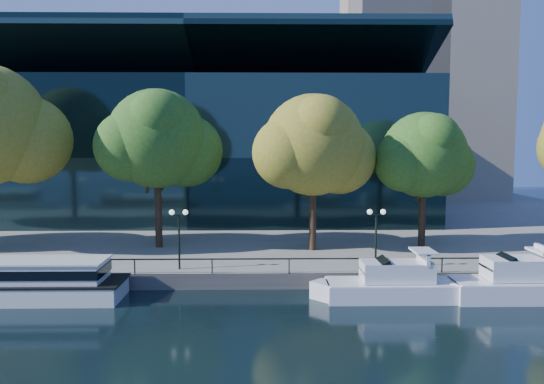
{
  "coord_description": "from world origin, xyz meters",
  "views": [
    {
      "loc": [
        3.31,
        -30.53,
        9.52
      ],
      "look_at": [
        3.97,
        8.0,
        5.86
      ],
      "focal_mm": 35.0,
      "sensor_mm": 36.0,
      "label": 1
    }
  ],
  "objects_px": {
    "tree_2": "(159,141)",
    "tree_3": "(315,147)",
    "cruiser_near": "(397,284)",
    "cruiser_far": "(519,283)",
    "tree_4": "(426,157)",
    "lamp_2": "(376,225)",
    "lamp_1": "(179,225)"
  },
  "relations": [
    {
      "from": "tree_2",
      "to": "tree_3",
      "type": "relative_size",
      "value": 1.04
    },
    {
      "from": "cruiser_near",
      "to": "cruiser_far",
      "type": "bearing_deg",
      "value": -1.8
    },
    {
      "from": "tree_3",
      "to": "cruiser_far",
      "type": "bearing_deg",
      "value": -41.91
    },
    {
      "from": "tree_4",
      "to": "lamp_2",
      "type": "xyz_separation_m",
      "value": [
        -5.55,
        -7.59,
        -4.33
      ]
    },
    {
      "from": "tree_3",
      "to": "tree_4",
      "type": "bearing_deg",
      "value": 8.86
    },
    {
      "from": "lamp_2",
      "to": "cruiser_near",
      "type": "bearing_deg",
      "value": -82.06
    },
    {
      "from": "cruiser_near",
      "to": "tree_4",
      "type": "distance_m",
      "value": 14.46
    },
    {
      "from": "cruiser_near",
      "to": "lamp_1",
      "type": "distance_m",
      "value": 14.58
    },
    {
      "from": "cruiser_far",
      "to": "tree_2",
      "type": "bearing_deg",
      "value": 154.06
    },
    {
      "from": "cruiser_far",
      "to": "tree_3",
      "type": "height_order",
      "value": "tree_3"
    },
    {
      "from": "tree_3",
      "to": "tree_2",
      "type": "bearing_deg",
      "value": 173.77
    },
    {
      "from": "cruiser_far",
      "to": "tree_3",
      "type": "bearing_deg",
      "value": 138.09
    },
    {
      "from": "tree_3",
      "to": "lamp_1",
      "type": "bearing_deg",
      "value": -147.5
    },
    {
      "from": "cruiser_far",
      "to": "tree_4",
      "type": "relative_size",
      "value": 0.92
    },
    {
      "from": "cruiser_far",
      "to": "lamp_1",
      "type": "relative_size",
      "value": 2.49
    },
    {
      "from": "tree_2",
      "to": "tree_4",
      "type": "relative_size",
      "value": 1.17
    },
    {
      "from": "cruiser_near",
      "to": "lamp_2",
      "type": "distance_m",
      "value": 4.88
    },
    {
      "from": "cruiser_far",
      "to": "lamp_1",
      "type": "bearing_deg",
      "value": 169.21
    },
    {
      "from": "tree_4",
      "to": "tree_2",
      "type": "bearing_deg",
      "value": -179.83
    },
    {
      "from": "cruiser_far",
      "to": "tree_3",
      "type": "distance_m",
      "value": 17.26
    },
    {
      "from": "cruiser_near",
      "to": "tree_2",
      "type": "height_order",
      "value": "tree_2"
    },
    {
      "from": "tree_2",
      "to": "lamp_2",
      "type": "relative_size",
      "value": 3.16
    },
    {
      "from": "tree_4",
      "to": "lamp_1",
      "type": "bearing_deg",
      "value": -157.97
    },
    {
      "from": "tree_4",
      "to": "lamp_1",
      "type": "distance_m",
      "value": 20.71
    },
    {
      "from": "tree_3",
      "to": "tree_4",
      "type": "height_order",
      "value": "tree_3"
    },
    {
      "from": "cruiser_near",
      "to": "lamp_2",
      "type": "bearing_deg",
      "value": 97.94
    },
    {
      "from": "cruiser_far",
      "to": "cruiser_near",
      "type": "bearing_deg",
      "value": 178.2
    },
    {
      "from": "cruiser_far",
      "to": "tree_2",
      "type": "relative_size",
      "value": 0.79
    },
    {
      "from": "tree_4",
      "to": "lamp_2",
      "type": "relative_size",
      "value": 2.71
    },
    {
      "from": "tree_2",
      "to": "tree_3",
      "type": "height_order",
      "value": "tree_2"
    },
    {
      "from": "cruiser_near",
      "to": "lamp_2",
      "type": "height_order",
      "value": "lamp_2"
    },
    {
      "from": "tree_3",
      "to": "tree_4",
      "type": "distance_m",
      "value": 9.21
    }
  ]
}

